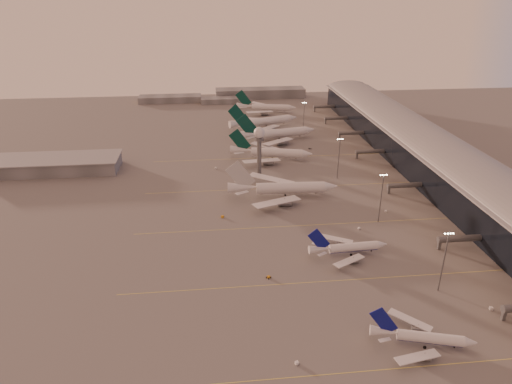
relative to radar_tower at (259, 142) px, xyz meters
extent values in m
plane|color=#595657|center=(-5.00, -120.00, -20.95)|extent=(700.00, 700.00, 0.00)
cube|color=#D8C94C|center=(25.00, -155.00, -20.94)|extent=(180.00, 0.25, 0.02)
cube|color=#D8C94C|center=(25.00, -110.00, -20.94)|extent=(180.00, 0.25, 0.02)
cube|color=#D8C94C|center=(25.00, -65.00, -20.94)|extent=(180.00, 0.25, 0.02)
cube|color=#D8C94C|center=(25.00, -20.00, -20.94)|extent=(180.00, 0.25, 0.02)
cube|color=#D8C94C|center=(25.00, 30.00, -20.94)|extent=(180.00, 0.25, 0.02)
cube|color=black|center=(103.00, -10.00, -11.95)|extent=(36.00, 360.00, 18.00)
cylinder|color=gray|center=(103.00, -10.00, -2.95)|extent=(10.08, 360.00, 10.08)
cube|color=gray|center=(103.00, -10.00, -2.75)|extent=(40.00, 362.00, 0.80)
cube|color=#56585D|center=(67.00, -138.00, -18.75)|extent=(1.20, 1.20, 4.40)
cylinder|color=#56585D|center=(77.00, -92.00, -16.45)|extent=(22.00, 2.80, 2.80)
cube|color=#56585D|center=(67.00, -92.00, -18.75)|extent=(1.20, 1.20, 4.40)
cylinder|color=#56585D|center=(77.00, -34.00, -16.45)|extent=(22.00, 2.80, 2.80)
cube|color=#56585D|center=(67.00, -34.00, -18.75)|extent=(1.20, 1.20, 4.40)
cylinder|color=#56585D|center=(77.00, 22.00, -16.45)|extent=(22.00, 2.80, 2.80)
cube|color=#56585D|center=(67.00, 22.00, -18.75)|extent=(1.20, 1.20, 4.40)
cylinder|color=#56585D|center=(77.00, 64.00, -16.45)|extent=(22.00, 2.80, 2.80)
cube|color=#56585D|center=(67.00, 64.00, -18.75)|extent=(1.20, 1.20, 4.40)
cylinder|color=#56585D|center=(77.00, 106.00, -16.45)|extent=(22.00, 2.80, 2.80)
cube|color=#56585D|center=(67.00, 106.00, -18.75)|extent=(1.20, 1.20, 4.40)
cylinder|color=#56585D|center=(77.00, 146.00, -16.45)|extent=(22.00, 2.80, 2.80)
cube|color=#56585D|center=(67.00, 146.00, -18.75)|extent=(1.20, 1.20, 4.40)
cube|color=#5C5F63|center=(-125.00, 20.00, -16.95)|extent=(80.00, 25.00, 8.00)
cube|color=gray|center=(-125.00, 20.00, -12.75)|extent=(82.00, 27.00, 0.60)
cylinder|color=#56585D|center=(0.00, 0.00, -9.95)|extent=(2.60, 2.60, 22.00)
cylinder|color=#56585D|center=(0.00, 0.00, 1.55)|extent=(5.20, 5.20, 1.20)
sphere|color=silver|center=(0.00, 0.00, 5.45)|extent=(6.40, 6.40, 6.40)
cylinder|color=#56585D|center=(0.00, 0.00, 9.15)|extent=(0.16, 0.16, 2.00)
cylinder|color=#56585D|center=(53.00, -120.00, -8.45)|extent=(0.56, 0.56, 25.00)
cube|color=#56585D|center=(53.00, -120.00, 3.55)|extent=(3.60, 0.25, 0.25)
sphere|color=#FFEABF|center=(51.50, -120.00, 3.15)|extent=(0.56, 0.56, 0.56)
sphere|color=#FFEABF|center=(52.50, -120.00, 3.15)|extent=(0.56, 0.56, 0.56)
sphere|color=#FFEABF|center=(53.50, -120.00, 3.15)|extent=(0.56, 0.56, 0.56)
sphere|color=#FFEABF|center=(54.50, -120.00, 3.15)|extent=(0.56, 0.56, 0.56)
cylinder|color=#56585D|center=(50.00, -65.00, -8.45)|extent=(0.56, 0.56, 25.00)
cube|color=#56585D|center=(50.00, -65.00, 3.55)|extent=(3.60, 0.25, 0.25)
sphere|color=#FFEABF|center=(48.50, -65.00, 3.15)|extent=(0.56, 0.56, 0.56)
sphere|color=#FFEABF|center=(49.50, -65.00, 3.15)|extent=(0.56, 0.56, 0.56)
sphere|color=#FFEABF|center=(50.50, -65.00, 3.15)|extent=(0.56, 0.56, 0.56)
sphere|color=#FFEABF|center=(51.50, -65.00, 3.15)|extent=(0.56, 0.56, 0.56)
cylinder|color=#56585D|center=(45.00, -10.00, -8.45)|extent=(0.56, 0.56, 25.00)
cube|color=#56585D|center=(45.00, -10.00, 3.55)|extent=(3.60, 0.25, 0.25)
sphere|color=#FFEABF|center=(43.50, -10.00, 3.15)|extent=(0.56, 0.56, 0.56)
sphere|color=#FFEABF|center=(44.50, -10.00, 3.15)|extent=(0.56, 0.56, 0.56)
sphere|color=#FFEABF|center=(45.50, -10.00, 3.15)|extent=(0.56, 0.56, 0.56)
sphere|color=#FFEABF|center=(46.50, -10.00, 3.15)|extent=(0.56, 0.56, 0.56)
cylinder|color=#56585D|center=(43.00, 80.00, -8.45)|extent=(0.56, 0.56, 25.00)
cube|color=#56585D|center=(43.00, 80.00, 3.55)|extent=(3.60, 0.25, 0.25)
sphere|color=#FFEABF|center=(41.50, 80.00, 3.15)|extent=(0.56, 0.56, 0.56)
sphere|color=#FFEABF|center=(42.50, 80.00, 3.15)|extent=(0.56, 0.56, 0.56)
sphere|color=#FFEABF|center=(43.50, 80.00, 3.15)|extent=(0.56, 0.56, 0.56)
sphere|color=#FFEABF|center=(44.50, 80.00, 3.15)|extent=(0.56, 0.56, 0.56)
cube|color=#5C5F63|center=(-65.00, 200.00, -17.95)|extent=(60.00, 18.00, 6.00)
cube|color=#5C5F63|center=(25.00, 210.00, -16.45)|extent=(90.00, 20.00, 9.00)
cube|color=#5C5F63|center=(-15.00, 190.00, -18.45)|extent=(40.00, 15.00, 5.00)
cylinder|color=silver|center=(36.60, -147.12, -18.19)|extent=(20.06, 8.68, 3.39)
cylinder|color=navy|center=(36.60, -147.12, -18.95)|extent=(19.42, 7.65, 2.44)
cone|color=silver|center=(48.03, -150.35, -18.19)|extent=(4.63, 4.31, 3.39)
cone|color=silver|center=(23.02, -143.27, -17.76)|extent=(8.95, 5.53, 3.39)
cube|color=silver|center=(29.63, -153.81, -18.78)|extent=(14.77, 6.30, 1.06)
cylinder|color=gray|center=(32.50, -152.57, -20.33)|extent=(4.30, 3.17, 2.20)
cube|color=gray|center=(32.50, -152.57, -19.37)|extent=(0.32, 0.29, 1.35)
cube|color=silver|center=(34.17, -137.77, -18.78)|extent=(12.69, 12.37, 1.06)
cylinder|color=gray|center=(35.97, -140.32, -20.33)|extent=(4.30, 3.17, 2.20)
cube|color=gray|center=(35.97, -140.32, -19.37)|extent=(0.32, 0.29, 1.35)
cube|color=navy|center=(22.62, -143.16, -13.57)|extent=(9.03, 2.83, 10.09)
cube|color=silver|center=(22.00, -146.99, -17.68)|extent=(4.05, 2.10, 0.22)
cube|color=silver|center=(24.09, -139.58, -17.68)|extent=(3.83, 3.64, 0.22)
cylinder|color=black|center=(43.88, -149.18, -20.50)|extent=(0.45, 0.45, 0.89)
cylinder|color=black|center=(35.59, -144.79, -20.46)|extent=(1.06, 0.70, 0.98)
cylinder|color=black|center=(34.52, -148.57, -20.46)|extent=(1.06, 0.70, 0.98)
cylinder|color=silver|center=(29.31, -92.04, -18.03)|extent=(21.19, 4.69, 3.58)
cylinder|color=navy|center=(29.31, -92.04, -18.83)|extent=(20.72, 3.67, 2.58)
cone|color=silver|center=(41.84, -91.37, -18.03)|extent=(4.25, 3.79, 3.58)
cone|color=silver|center=(14.41, -92.84, -17.58)|extent=(9.00, 4.04, 3.58)
cube|color=silver|center=(24.62, -101.11, -18.66)|extent=(14.85, 10.86, 1.13)
cylinder|color=gray|center=(27.07, -98.90, -20.29)|extent=(4.19, 2.54, 2.33)
cube|color=gray|center=(27.07, -98.90, -19.28)|extent=(0.29, 0.25, 1.43)
cube|color=silver|center=(23.69, -83.52, -18.66)|extent=(15.28, 9.61, 1.13)
cylinder|color=gray|center=(26.36, -85.46, -20.29)|extent=(4.19, 2.54, 2.33)
cube|color=gray|center=(26.36, -85.46, -19.28)|extent=(0.29, 0.25, 1.43)
cube|color=navy|center=(13.97, -92.86, -13.15)|extent=(9.83, 0.85, 10.67)
cube|color=silver|center=(14.66, -96.90, -17.49)|extent=(4.30, 3.31, 0.24)
cube|color=silver|center=(14.22, -88.77, -17.49)|extent=(4.34, 2.99, 0.24)
cylinder|color=black|center=(37.29, -91.62, -20.48)|extent=(0.47, 0.47, 0.94)
cylinder|color=black|center=(27.51, -90.06, -20.43)|extent=(1.06, 0.53, 1.04)
cylinder|color=black|center=(27.73, -94.20, -20.43)|extent=(1.06, 0.53, 1.04)
cylinder|color=silver|center=(13.16, -31.81, -17.01)|extent=(36.59, 7.39, 5.68)
cylinder|color=silver|center=(13.16, -31.81, -18.29)|extent=(35.79, 5.76, 4.09)
cone|color=silver|center=(34.84, -32.83, -17.01)|extent=(7.30, 6.01, 5.68)
cone|color=silver|center=(-12.62, -30.60, -16.30)|extent=(15.50, 6.39, 5.68)
cube|color=silver|center=(3.59, -46.50, -18.00)|extent=(26.18, 16.63, 1.69)
cylinder|color=gray|center=(8.15, -43.14, -20.31)|extent=(7.20, 4.02, 3.69)
cube|color=gray|center=(8.15, -43.14, -19.00)|extent=(0.29, 0.24, 2.27)
cube|color=silver|center=(5.01, -16.29, -18.00)|extent=(25.53, 18.53, 1.69)
cylinder|color=gray|center=(9.24, -20.07, -20.31)|extent=(7.20, 4.02, 3.69)
cube|color=gray|center=(9.24, -20.07, -19.00)|extent=(0.29, 0.24, 2.27)
cube|color=#ACAFB4|center=(-13.38, -30.56, -9.58)|extent=(15.75, 1.06, 16.86)
cube|color=silver|center=(-13.25, -37.62, -16.16)|extent=(7.51, 5.21, 0.23)
cube|color=silver|center=(-12.59, -23.55, -16.16)|extent=(7.44, 5.70, 0.23)
cylinder|color=black|center=(26.97, -32.46, -20.49)|extent=(0.46, 0.46, 0.92)
cylinder|color=black|center=(10.33, -29.66, -20.45)|extent=(1.03, 0.51, 1.01)
cylinder|color=black|center=(10.14, -33.69, -20.45)|extent=(1.03, 0.51, 1.01)
cylinder|color=silver|center=(14.35, 25.65, -17.18)|extent=(33.35, 13.18, 5.33)
cylinder|color=silver|center=(14.35, 25.65, -18.38)|extent=(32.35, 11.57, 3.84)
cone|color=silver|center=(33.48, 20.87, -17.18)|extent=(7.50, 6.72, 5.33)
cone|color=silver|center=(-8.40, 31.33, -16.52)|extent=(14.74, 8.53, 5.33)
cube|color=silver|center=(3.09, 14.14, -18.11)|extent=(24.62, 11.19, 1.58)
cylinder|color=gray|center=(7.81, 16.35, -20.31)|extent=(7.04, 4.91, 3.46)
cube|color=gray|center=(7.81, 16.35, -19.05)|extent=(0.32, 0.29, 2.13)
cube|color=silver|center=(9.82, 41.11, -18.11)|extent=(21.54, 20.19, 1.58)
cylinder|color=gray|center=(12.95, 36.94, -20.31)|extent=(7.04, 4.91, 3.46)
cube|color=gray|center=(12.95, 36.94, -19.05)|extent=(0.32, 0.29, 2.13)
cube|color=#07322B|center=(-9.07, 31.50, -10.15)|extent=(14.30, 3.86, 15.77)
cube|color=silver|center=(-10.17, 25.18, -16.38)|extent=(6.75, 3.67, 0.23)
cube|color=silver|center=(-7.08, 37.59, -16.38)|extent=(6.44, 5.95, 0.23)
cylinder|color=black|center=(26.53, 22.61, -20.49)|extent=(0.46, 0.46, 0.92)
cylinder|color=black|center=(12.26, 28.26, -20.44)|extent=(1.09, 0.69, 1.01)
cylinder|color=black|center=(11.28, 24.33, -20.44)|extent=(1.09, 0.69, 1.01)
cylinder|color=silver|center=(24.67, 67.36, -16.77)|extent=(37.10, 13.32, 5.91)
cylinder|color=silver|center=(24.67, 67.36, -18.10)|extent=(36.04, 11.55, 4.26)
cone|color=silver|center=(46.08, 71.85, -16.77)|extent=(8.16, 7.25, 5.91)
cone|color=silver|center=(-0.80, 62.01, -16.03)|extent=(16.26, 8.95, 5.91)
cube|color=silver|center=(18.99, 50.41, -17.80)|extent=(24.39, 21.80, 1.75)
cylinder|color=gray|center=(22.63, 54.90, -20.24)|extent=(7.74, 5.22, 3.84)
cube|color=gray|center=(22.63, 54.90, -18.84)|extent=(0.35, 0.31, 2.37)
cube|color=silver|center=(12.66, 80.60, -17.80)|extent=(27.29, 13.33, 1.75)
cylinder|color=gray|center=(17.80, 77.95, -20.24)|extent=(7.74, 5.22, 3.84)
cube|color=gray|center=(17.80, 77.95, -18.84)|extent=(0.35, 0.31, 2.37)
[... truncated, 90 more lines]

